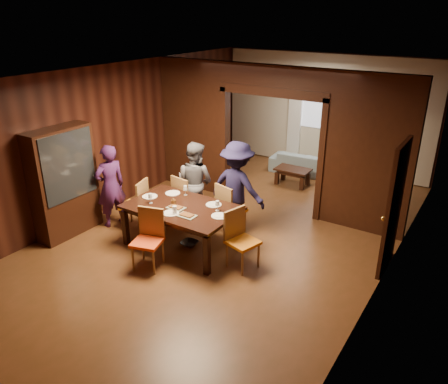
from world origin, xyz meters
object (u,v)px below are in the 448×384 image
Objects in this scene: person_navy at (237,187)px; chair_right at (243,240)px; coffee_table at (292,177)px; hutch at (64,183)px; person_grey at (195,182)px; sofa at (308,163)px; dining_table at (183,226)px; chair_near at (147,240)px; chair_far_r at (232,208)px; person_purple at (110,186)px; chair_far_l at (188,199)px; chair_left at (134,204)px.

person_navy reaches higher than chair_right.
coffee_table is 0.40× the size of hutch.
person_grey is 0.89m from person_navy.
sofa is (0.81, 3.65, -0.53)m from person_grey.
person_grey is 1.12m from dining_table.
person_navy is 2.14× the size of coffee_table.
sofa is 0.90m from coffee_table.
sofa is 5.46m from chair_near.
dining_table is 0.95× the size of hutch.
chair_far_r is 1.82m from chair_near.
person_navy is at bearing 66.62° from dining_table.
sofa is at bearing 174.22° from person_purple.
coffee_table is 0.82× the size of chair_far_r.
chair_far_r is (0.93, 0.11, 0.00)m from chair_far_l.
person_navy is 1.77× the size of chair_far_r.
chair_right is 1.23m from chair_far_r.
chair_far_r is (-0.02, -0.15, -0.37)m from person_navy.
chair_near is (-0.50, -1.91, -0.37)m from person_navy.
chair_far_r is (0.05, -3.68, 0.22)m from sofa.
dining_table is at bearing 70.49° from chair_near.
chair_left is at bearing 48.46° from person_grey.
person_navy is 1.77× the size of chair_near.
chair_left is 1.29m from hutch.
chair_far_r reaches higher than dining_table.
chair_left is 1.00× the size of chair_far_l.
dining_table is at bearing 110.51° from person_purple.
chair_near is at bearing 35.99° from chair_left.
chair_far_r is at bearing 133.24° from person_purple.
coffee_table is at bearing 169.42° from person_purple.
chair_far_l is at bearing 21.38° from chair_far_r.
person_navy is 1.97m from chair_left.
chair_left is 1.00× the size of chair_right.
sofa is 1.90× the size of chair_near.
person_grey is 1.86m from chair_near.
person_purple is 2.31m from chair_far_r.
coffee_table is 5.14m from hutch.
dining_table reaches higher than coffee_table.
chair_far_r is (0.43, 0.91, 0.10)m from dining_table.
person_purple is 1.65× the size of chair_left.
person_navy reaches higher than chair_far_l.
person_grey is at bearing 73.08° from sofa.
person_purple is at bearing -177.03° from dining_table.
coffee_table is 0.82× the size of chair_near.
chair_far_l and chair_far_r have the same top height.
sofa is 2.30× the size of coffee_table.
chair_near reaches higher than sofa.
chair_near is 2.09m from hutch.
coffee_table is 0.82× the size of chair_far_l.
person_navy is 1.77× the size of chair_far_l.
chair_right is 1.52m from chair_near.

